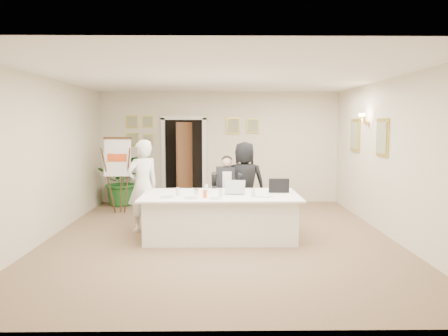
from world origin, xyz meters
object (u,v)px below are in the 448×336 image
standing_man (143,186)px  seated_man (227,189)px  oj_glass (205,194)px  paper_stack (264,196)px  potted_palm (123,180)px  laptop (235,186)px  conference_table (220,216)px  flip_chart (119,179)px  laptop_bag (279,186)px  steel_jug (196,192)px  standing_woman (245,183)px

standing_man → seated_man: bearing=163.6°
oj_glass → paper_stack: bearing=5.9°
seated_man → potted_palm: 3.21m
standing_man → oj_glass: bearing=106.4°
seated_man → potted_palm: size_ratio=1.12×
seated_man → potted_palm: seated_man is taller
laptop → paper_stack: laptop is taller
standing_man → potted_palm: 2.76m
oj_glass → standing_man: bearing=143.0°
conference_table → laptop: size_ratio=7.46×
flip_chart → laptop_bag: bearing=-30.2°
seated_man → flip_chart: size_ratio=0.83×
oj_glass → flip_chart: bearing=128.8°
potted_palm → steel_jug: size_ratio=11.27×
laptop → conference_table: bearing=-156.8°
flip_chart → laptop_bag: size_ratio=4.68×
laptop_bag → paper_stack: (-0.31, -0.45, -0.11)m
conference_table → laptop: laptop is taller
seated_man → potted_palm: bearing=138.4°
standing_man → potted_palm: size_ratio=1.38×
potted_palm → seated_man: bearing=-38.5°
conference_table → oj_glass: (-0.26, -0.38, 0.45)m
seated_man → standing_man: size_ratio=0.81×
conference_table → laptop_bag: bearing=9.3°
flip_chart → paper_stack: flip_chart is taller
laptop_bag → oj_glass: size_ratio=2.75×
oj_glass → steel_jug: bearing=119.3°
conference_table → potted_palm: 3.91m
standing_man → laptop_bag: size_ratio=4.79×
seated_man → laptop: 1.06m
conference_table → oj_glass: oj_glass is taller
conference_table → laptop: bearing=12.7°
potted_palm → flip_chart: bearing=-82.6°
potted_palm → conference_table: bearing=-52.5°
laptop → laptop_bag: 0.80m
steel_jug → laptop: bearing=13.5°
conference_table → laptop: (0.26, 0.06, 0.52)m
conference_table → standing_woman: size_ratio=1.65×
standing_woman → laptop: bearing=82.0°
standing_man → oj_glass: (1.18, -0.89, -0.01)m
flip_chart → standing_man: (0.80, -1.58, 0.08)m
standing_woman → potted_palm: (-2.87, 1.98, -0.21)m
seated_man → laptop: (0.12, -1.03, 0.22)m
paper_stack → steel_jug: steel_jug is taller
seated_man → steel_jug: seated_man is taller
standing_woman → laptop: size_ratio=4.52×
seated_man → paper_stack: size_ratio=5.00×
seated_man → steel_jug: bearing=-117.9°
standing_man → laptop_bag: 2.52m
laptop_bag → oj_glass: laptop_bag is taller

